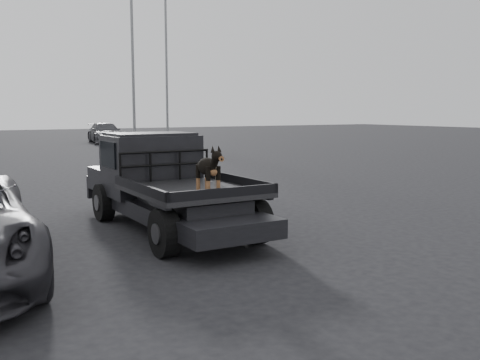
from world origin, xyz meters
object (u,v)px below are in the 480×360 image
flatbed_ute (170,206)px  floodlight_far (166,32)px  distant_car_b (105,133)px  dog (208,170)px  floodlight_mid (132,35)px

flatbed_ute → floodlight_far: floodlight_far is taller
floodlight_far → distant_car_b: bearing=-157.4°
dog → distant_car_b: (7.01, 29.31, -0.59)m
floodlight_mid → flatbed_ute: bearing=-108.1°
flatbed_ute → floodlight_mid: bearing=71.9°
floodlight_mid → distant_car_b: bearing=104.3°
flatbed_ute → floodlight_mid: 26.26m
floodlight_mid → floodlight_far: floodlight_far is taller
floodlight_mid → dog: bearing=-107.0°
distant_car_b → floodlight_far: 9.77m
floodlight_mid → floodlight_far: 7.70m
flatbed_ute → dog: (-0.02, -1.61, 0.83)m
flatbed_ute → floodlight_mid: (7.88, 24.18, 6.55)m
flatbed_ute → dog: size_ratio=7.30×
dog → floodlight_mid: bearing=73.0°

